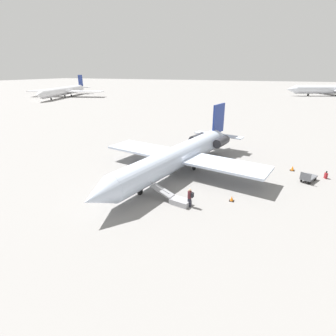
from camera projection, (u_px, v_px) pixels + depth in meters
The scene contains 10 objects.
ground_plane at pixel (177, 173), 30.89m from camera, with size 600.00×600.00×0.00m, color gray.
airplane_main at pixel (181, 155), 30.87m from camera, with size 27.26×20.64×6.89m.
airplane_far_left at pixel (65, 91), 117.90m from camera, with size 43.91×34.35×9.19m.
airplane_taxiing_distant at pixel (336, 89), 122.60m from camera, with size 33.71×43.00×10.11m.
boarding_stairs at pixel (177, 199), 23.86m from camera, with size 1.70×4.13×1.71m.
passenger at pixel (190, 196), 23.02m from camera, with size 0.38×0.56×1.74m.
luggage_cart at pixel (308, 177), 28.53m from camera, with size 2.46×1.91×1.22m.
suitcase at pixel (326, 176), 29.36m from camera, with size 0.42×0.34×0.88m.
traffic_cone_near_stairs at pixel (232, 199), 24.30m from camera, with size 0.44×0.44×0.48m.
traffic_cone_near_cart at pixel (292, 168), 31.68m from camera, with size 0.53×0.53×0.59m.
Camera 1 is at (26.79, 10.37, 11.43)m, focal length 28.00 mm.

